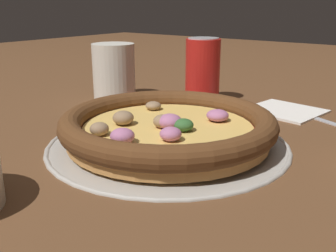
% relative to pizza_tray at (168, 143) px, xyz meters
% --- Properties ---
extents(ground_plane, '(3.00, 3.00, 0.00)m').
position_rel_pizza_tray_xyz_m(ground_plane, '(0.00, 0.00, -0.00)').
color(ground_plane, brown).
extents(pizza_tray, '(0.33, 0.33, 0.01)m').
position_rel_pizza_tray_xyz_m(pizza_tray, '(0.00, 0.00, 0.00)').
color(pizza_tray, '#B7B2A8').
rests_on(pizza_tray, ground_plane).
extents(pizza, '(0.29, 0.29, 0.04)m').
position_rel_pizza_tray_xyz_m(pizza, '(0.00, 0.00, 0.02)').
color(pizza, '#BC7F42').
rests_on(pizza, pizza_tray).
extents(drinking_cup, '(0.08, 0.08, 0.11)m').
position_rel_pizza_tray_xyz_m(drinking_cup, '(0.25, -0.15, 0.05)').
color(drinking_cup, silver).
rests_on(drinking_cup, ground_plane).
extents(napkin, '(0.14, 0.13, 0.01)m').
position_rel_pizza_tray_xyz_m(napkin, '(-0.06, -0.26, 0.00)').
color(napkin, white).
rests_on(napkin, ground_plane).
extents(fork, '(0.18, 0.10, 0.00)m').
position_rel_pizza_tray_xyz_m(fork, '(-0.14, -0.24, -0.00)').
color(fork, '#B7B7BC').
rests_on(fork, ground_plane).
extents(beverage_can, '(0.07, 0.07, 0.12)m').
position_rel_pizza_tray_xyz_m(beverage_can, '(0.09, -0.23, 0.06)').
color(beverage_can, red).
rests_on(beverage_can, ground_plane).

